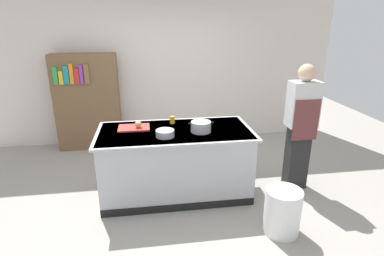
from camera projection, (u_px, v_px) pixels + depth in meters
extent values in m
plane|color=#9E9991|center=(176.00, 192.00, 4.24)|extent=(10.00, 10.00, 0.00)
cube|color=silver|center=(164.00, 62.00, 5.70)|extent=(6.40, 0.12, 3.00)
cube|color=#B7BABF|center=(176.00, 162.00, 4.09)|extent=(1.90, 0.90, 0.90)
cube|color=#B7BABF|center=(175.00, 132.00, 3.95)|extent=(1.98, 0.98, 0.03)
cube|color=black|center=(180.00, 208.00, 3.80)|extent=(1.90, 0.01, 0.10)
cube|color=red|center=(134.00, 128.00, 4.01)|extent=(0.40, 0.28, 0.02)
sphere|color=tan|center=(138.00, 124.00, 3.97)|extent=(0.09, 0.09, 0.09)
cylinder|color=#B7BABF|center=(201.00, 127.00, 3.88)|extent=(0.25, 0.25, 0.13)
cube|color=black|center=(190.00, 124.00, 3.84)|extent=(0.04, 0.02, 0.01)
cube|color=black|center=(212.00, 123.00, 3.88)|extent=(0.04, 0.02, 0.01)
cylinder|color=#B7BABF|center=(165.00, 133.00, 3.72)|extent=(0.22, 0.22, 0.09)
cylinder|color=yellow|center=(172.00, 120.00, 4.19)|extent=(0.07, 0.07, 0.10)
cylinder|color=white|center=(282.00, 211.00, 3.38)|extent=(0.40, 0.40, 0.52)
cube|color=#252525|center=(297.00, 157.00, 4.25)|extent=(0.28, 0.20, 0.90)
cube|color=silver|center=(303.00, 104.00, 4.00)|extent=(0.38, 0.24, 0.60)
sphere|color=#D3AA8C|center=(307.00, 73.00, 3.87)|extent=(0.22, 0.22, 0.22)
cube|color=brown|center=(306.00, 120.00, 3.95)|extent=(0.34, 0.02, 0.54)
cube|color=brown|center=(88.00, 103.00, 5.45)|extent=(1.10, 0.28, 1.70)
cube|color=green|center=(55.00, 76.00, 5.07)|extent=(0.07, 0.03, 0.29)
cube|color=yellow|center=(61.00, 78.00, 5.09)|extent=(0.07, 0.03, 0.22)
cube|color=teal|center=(66.00, 75.00, 5.09)|extent=(0.08, 0.03, 0.30)
cube|color=orange|center=(71.00, 74.00, 5.10)|extent=(0.06, 0.03, 0.34)
cube|color=red|center=(77.00, 76.00, 5.12)|extent=(0.08, 0.03, 0.26)
cube|color=purple|center=(81.00, 75.00, 5.12)|extent=(0.06, 0.03, 0.31)
cube|color=brown|center=(87.00, 74.00, 5.13)|extent=(0.08, 0.03, 0.33)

